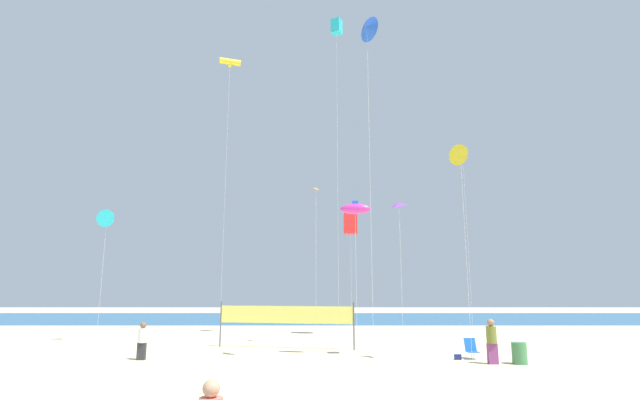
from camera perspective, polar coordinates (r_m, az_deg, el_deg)
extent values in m
plane|color=beige|center=(17.44, -3.89, -21.04)|extent=(120.00, 120.00, 0.00)
cube|color=#28608C|center=(50.65, -1.15, -14.23)|extent=(120.00, 20.00, 0.01)
sphere|color=tan|center=(8.28, -12.93, -21.52)|extent=(0.28, 0.28, 0.28)
cube|color=#7A3872|center=(21.82, 20.57, -17.20)|extent=(0.40, 0.24, 0.84)
cylinder|color=olive|center=(21.74, 20.43, -15.20)|extent=(0.42, 0.42, 0.69)
sphere|color=#997051|center=(21.70, 20.34, -13.88)|extent=(0.31, 0.31, 0.31)
cube|color=#2D2D33|center=(23.11, -20.79, -16.90)|extent=(0.36, 0.21, 0.74)
cylinder|color=white|center=(23.04, -20.67, -15.23)|extent=(0.37, 0.37, 0.61)
sphere|color=brown|center=(23.01, -20.60, -14.13)|extent=(0.27, 0.27, 0.27)
cube|color=#1959B2|center=(22.97, 18.37, -17.22)|extent=(0.52, 0.48, 0.03)
cube|color=#1959B2|center=(23.21, 18.10, -16.46)|extent=(0.52, 0.23, 0.57)
cylinder|color=silver|center=(22.85, 18.51, -17.65)|extent=(0.03, 0.03, 0.32)
cylinder|color=silver|center=(23.13, 18.28, -17.58)|extent=(0.03, 0.03, 0.32)
cylinder|color=#3F7F4C|center=(22.20, 23.41, -16.83)|extent=(0.61, 0.61, 0.88)
cylinder|color=#4C4C51|center=(26.95, -11.85, -14.60)|extent=(0.08, 0.08, 2.40)
cylinder|color=#4C4C51|center=(25.03, 4.38, -15.10)|extent=(0.08, 0.08, 2.40)
cube|color=#EAE566|center=(25.71, -4.03, -13.81)|extent=(7.21, 1.45, 0.90)
cube|color=navy|center=(22.64, 16.72, -17.93)|extent=(0.29, 0.15, 0.23)
cylinder|color=silver|center=(22.36, 10.13, -9.60)|extent=(0.01, 0.01, 7.00)
pyramid|color=purple|center=(22.68, 9.80, -0.51)|extent=(1.00, 1.00, 0.37)
cylinder|color=silver|center=(31.05, 2.37, 3.33)|extent=(0.01, 0.01, 21.31)
cube|color=#26BFCC|center=(35.18, 2.23, 20.42)|extent=(0.87, 0.87, 1.04)
cylinder|color=silver|center=(21.19, 17.66, -6.53)|extent=(0.01, 0.01, 8.99)
cone|color=yellow|center=(21.94, 16.99, 5.25)|extent=(0.89, 0.94, 0.96)
cylinder|color=silver|center=(31.13, -24.94, -8.77)|extent=(0.01, 0.01, 7.30)
cone|color=#26BFCC|center=(31.40, -24.42, -2.11)|extent=(1.10, 0.53, 1.07)
cylinder|color=silver|center=(20.05, 6.37, 1.65)|extent=(0.01, 0.01, 14.80)
cone|color=blue|center=(22.80, 5.96, 20.15)|extent=(0.92, 1.12, 1.17)
cylinder|color=silver|center=(34.39, -11.34, 1.13)|extent=(0.01, 0.01, 20.12)
cylinder|color=yellow|center=(37.73, -10.76, 16.26)|extent=(1.66, 0.95, 0.45)
sphere|color=yellow|center=(37.58, -10.78, 15.81)|extent=(0.27, 0.27, 0.27)
cylinder|color=silver|center=(32.33, 4.03, -9.52)|extent=(0.01, 0.01, 7.57)
cube|color=red|center=(32.62, 3.94, -2.86)|extent=(0.94, 0.94, 1.47)
cylinder|color=silver|center=(22.47, 4.66, -9.83)|extent=(0.01, 0.01, 6.92)
ellipsoid|color=#D833A5|center=(22.78, 4.53, -1.09)|extent=(1.57, 0.79, 0.55)
cube|color=blue|center=(22.82, 4.52, -0.54)|extent=(0.30, 0.06, 0.37)
cylinder|color=silver|center=(36.50, 17.85, -5.10)|extent=(0.01, 0.01, 12.73)
pyramid|color=#D833A5|center=(37.60, 17.25, 4.69)|extent=(0.63, 0.63, 0.36)
cylinder|color=silver|center=(27.00, -0.29, -7.93)|extent=(0.01, 0.01, 8.88)
pyramid|color=orange|center=(27.58, -0.25, 1.42)|extent=(0.51, 0.50, 0.23)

